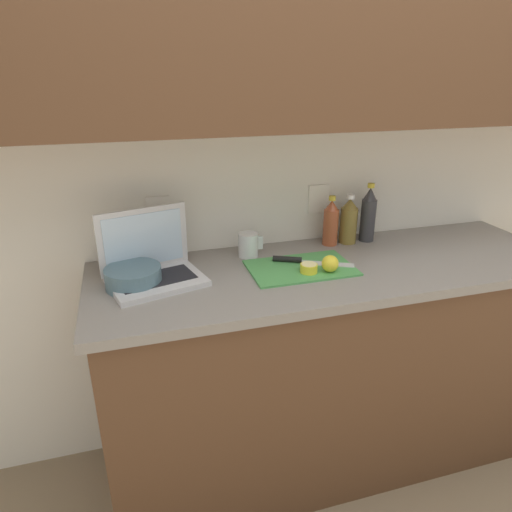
% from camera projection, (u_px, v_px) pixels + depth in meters
% --- Properties ---
extents(ground_plane, '(12.00, 12.00, 0.00)m').
position_uv_depth(ground_plane, '(323.00, 450.00, 2.09)').
color(ground_plane, '#847056').
rests_on(ground_plane, ground).
extents(wall_back, '(5.20, 0.38, 2.60)m').
position_uv_depth(wall_back, '(322.00, 86.00, 1.69)').
color(wall_back, white).
rests_on(wall_back, ground_plane).
extents(counter_unit, '(1.84, 0.59, 0.93)m').
position_uv_depth(counter_unit, '(333.00, 362.00, 1.91)').
color(counter_unit, brown).
rests_on(counter_unit, ground_plane).
extents(laptop, '(0.37, 0.30, 0.24)m').
position_uv_depth(laptop, '(151.00, 264.00, 1.60)').
color(laptop, silver).
rests_on(laptop, counter_unit).
extents(cutting_board, '(0.39, 0.25, 0.01)m').
position_uv_depth(cutting_board, '(301.00, 268.00, 1.70)').
color(cutting_board, '#4C9E51').
rests_on(cutting_board, counter_unit).
extents(knife, '(0.29, 0.16, 0.02)m').
position_uv_depth(knife, '(299.00, 261.00, 1.73)').
color(knife, silver).
rests_on(knife, cutting_board).
extents(lemon_half_cut, '(0.06, 0.06, 0.03)m').
position_uv_depth(lemon_half_cut, '(309.00, 268.00, 1.65)').
color(lemon_half_cut, yellow).
rests_on(lemon_half_cut, cutting_board).
extents(lemon_whole_beside, '(0.06, 0.06, 0.06)m').
position_uv_depth(lemon_whole_beside, '(330.00, 264.00, 1.65)').
color(lemon_whole_beside, yellow).
rests_on(lemon_whole_beside, cutting_board).
extents(bottle_green_soda, '(0.06, 0.06, 0.25)m').
position_uv_depth(bottle_green_soda, '(368.00, 215.00, 1.94)').
color(bottle_green_soda, '#333338').
rests_on(bottle_green_soda, counter_unit).
extents(bottle_oil_tall, '(0.07, 0.07, 0.21)m').
position_uv_depth(bottle_oil_tall, '(349.00, 221.00, 1.92)').
color(bottle_oil_tall, olive).
rests_on(bottle_oil_tall, counter_unit).
extents(bottle_water_clear, '(0.06, 0.06, 0.21)m').
position_uv_depth(bottle_water_clear, '(331.00, 223.00, 1.90)').
color(bottle_water_clear, '#A34C2D').
rests_on(bottle_water_clear, counter_unit).
extents(measuring_cup, '(0.10, 0.08, 0.10)m').
position_uv_depth(measuring_cup, '(248.00, 245.00, 1.80)').
color(measuring_cup, silver).
rests_on(measuring_cup, counter_unit).
extents(bowl_white, '(0.19, 0.19, 0.07)m').
position_uv_depth(bowl_white, '(133.00, 277.00, 1.55)').
color(bowl_white, slate).
rests_on(bowl_white, counter_unit).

